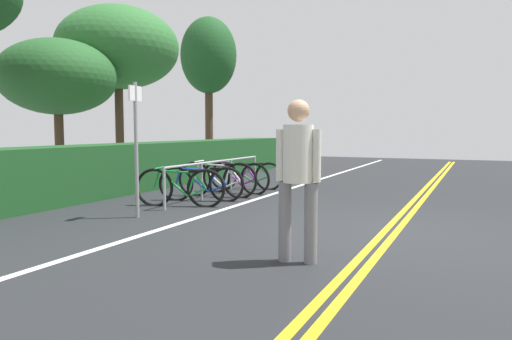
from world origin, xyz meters
The scene contains 16 objects.
ground_plane centered at (0.00, 0.00, -0.03)m, with size 35.33×13.88×0.05m, color #232628.
centre_line_yellow_inner centered at (0.00, -0.08, 0.00)m, with size 31.80×0.10×0.00m, color gold.
centre_line_yellow_outer centered at (0.00, 0.08, 0.00)m, with size 31.80×0.10×0.00m, color gold.
bike_lane_stripe_white centered at (0.00, 3.01, 0.00)m, with size 31.80×0.12×0.00m, color white.
bike_rack centered at (2.11, 3.93, 0.56)m, with size 3.85×0.05×0.77m.
bicycle_0 centered at (0.70, 3.92, 0.35)m, with size 0.60×1.66×0.75m.
bicycle_1 centered at (1.45, 3.92, 0.34)m, with size 0.62×1.69×0.73m.
bicycle_2 centered at (2.11, 3.93, 0.37)m, with size 0.46×1.78×0.78m.
bicycle_3 centered at (2.80, 3.85, 0.35)m, with size 0.46×1.71×0.74m.
bicycle_4 centered at (3.53, 3.93, 0.32)m, with size 0.59×1.72×0.70m.
pedestrian centered at (-2.01, 0.65, 1.00)m, with size 0.32×0.49×1.74m.
sign_post_near centered at (-0.57, 3.91, 1.31)m, with size 0.36×0.08×2.17m.
hedge_backdrop centered at (3.61, 6.30, 0.55)m, with size 12.80×1.11×1.09m, color #1C4C21.
tree_mid centered at (2.09, 8.35, 2.68)m, with size 2.85×2.85×3.61m.
tree_far_right centered at (3.99, 8.08, 3.64)m, with size 3.34×3.34×4.78m.
tree_extra centered at (8.79, 7.98, 4.03)m, with size 2.03×2.03×5.46m.
Camera 1 is at (-6.90, -1.10, 1.43)m, focal length 34.44 mm.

